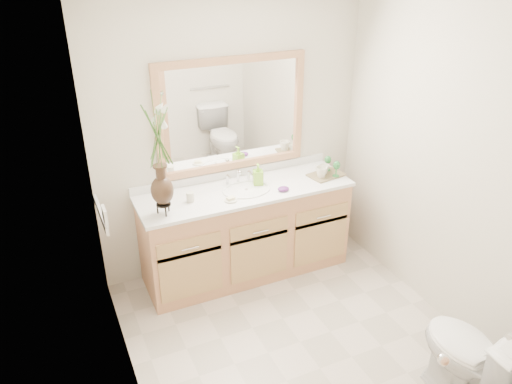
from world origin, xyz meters
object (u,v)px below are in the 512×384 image
toilet (473,360)px  flower_vase (158,144)px  tumbler (190,197)px  soap_bottle (258,175)px  tray (326,175)px

toilet → flower_vase: bearing=-51.5°
tumbler → soap_bottle: soap_bottle is taller
toilet → tumbler: bearing=-58.1°
toilet → tray: bearing=-91.9°
flower_vase → tray: 1.60m
toilet → tray: 1.94m
flower_vase → soap_bottle: flower_vase is taller
toilet → flower_vase: flower_vase is taller
tray → soap_bottle: bearing=161.4°
toilet → flower_vase: 2.53m
flower_vase → tumbler: size_ratio=10.30×
flower_vase → soap_bottle: (0.88, 0.18, -0.48)m
toilet → tray: size_ratio=2.46×
flower_vase → soap_bottle: size_ratio=4.99×
flower_vase → soap_bottle: bearing=11.4°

